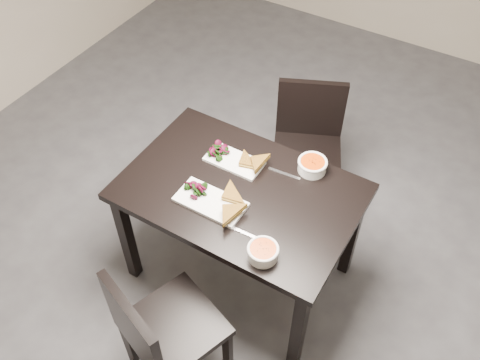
% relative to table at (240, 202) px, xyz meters
% --- Properties ---
extents(ground, '(5.00, 5.00, 0.00)m').
position_rel_table_xyz_m(ground, '(0.06, 0.45, -0.65)').
color(ground, '#47474C').
rests_on(ground, ground).
extents(table, '(1.20, 0.80, 0.75)m').
position_rel_table_xyz_m(table, '(0.00, 0.00, 0.00)').
color(table, black).
rests_on(table, ground).
extents(chair_near, '(0.54, 0.54, 0.85)m').
position_rel_table_xyz_m(chair_near, '(0.01, -0.74, -0.17)').
color(chair_near, black).
rests_on(chair_near, ground).
extents(chair_far, '(0.56, 0.56, 0.85)m').
position_rel_table_xyz_m(chair_far, '(0.03, 0.78, -0.17)').
color(chair_far, black).
rests_on(chair_far, ground).
extents(plate_near, '(0.35, 0.18, 0.02)m').
position_rel_table_xyz_m(plate_near, '(-0.08, -0.15, 0.11)').
color(plate_near, white).
rests_on(plate_near, table).
extents(sandwich_near, '(0.20, 0.16, 0.06)m').
position_rel_table_xyz_m(sandwich_near, '(-0.01, -0.14, 0.15)').
color(sandwich_near, olive).
rests_on(sandwich_near, plate_near).
extents(salad_near, '(0.11, 0.10, 0.05)m').
position_rel_table_xyz_m(salad_near, '(-0.18, -0.15, 0.14)').
color(salad_near, black).
rests_on(salad_near, plate_near).
extents(soup_bowl_near, '(0.15, 0.15, 0.07)m').
position_rel_table_xyz_m(soup_bowl_near, '(0.30, -0.30, 0.14)').
color(soup_bowl_near, white).
rests_on(soup_bowl_near, table).
extents(cutlery_near, '(0.18, 0.02, 0.00)m').
position_rel_table_xyz_m(cutlery_near, '(0.15, -0.23, 0.10)').
color(cutlery_near, silver).
rests_on(cutlery_near, table).
extents(plate_far, '(0.31, 0.15, 0.02)m').
position_rel_table_xyz_m(plate_far, '(-0.13, 0.15, 0.11)').
color(plate_far, white).
rests_on(plate_far, table).
extents(sandwich_far, '(0.18, 0.15, 0.05)m').
position_rel_table_xyz_m(sandwich_far, '(-0.06, 0.14, 0.14)').
color(sandwich_far, olive).
rests_on(sandwich_far, plate_far).
extents(salad_far, '(0.10, 0.09, 0.04)m').
position_rel_table_xyz_m(salad_far, '(-0.23, 0.15, 0.14)').
color(salad_far, black).
rests_on(salad_far, plate_far).
extents(soup_bowl_far, '(0.16, 0.16, 0.07)m').
position_rel_table_xyz_m(soup_bowl_far, '(0.25, 0.31, 0.14)').
color(soup_bowl_far, white).
rests_on(soup_bowl_far, table).
extents(cutlery_far, '(0.18, 0.03, 0.00)m').
position_rel_table_xyz_m(cutlery_far, '(0.14, 0.21, 0.10)').
color(cutlery_far, silver).
rests_on(cutlery_far, table).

